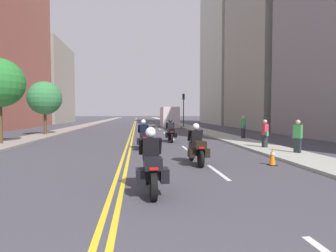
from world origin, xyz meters
name	(u,v)px	position (x,y,z in m)	size (l,w,h in m)	color
ground_plane	(135,124)	(0.00, 48.00, 0.00)	(264.00, 264.00, 0.00)	#413F48
sidewalk_left	(91,124)	(-7.51, 48.00, 0.06)	(2.28, 144.00, 0.12)	gray
sidewalk_right	(176,124)	(7.51, 48.00, 0.06)	(2.28, 144.00, 0.12)	#A4A497
centreline_yellow_inner	(134,124)	(-0.12, 48.00, 0.00)	(0.12, 132.00, 0.01)	yellow
centreline_yellow_outer	(135,124)	(0.12, 48.00, 0.00)	(0.12, 132.00, 0.01)	yellow
lane_dashes_white	(162,131)	(3.19, 29.00, 0.00)	(0.14, 56.40, 0.01)	silver
building_right_1	(269,12)	(17.32, 32.93, 14.87)	(7.41, 13.19, 29.74)	#9A998C
building_left_2	(44,84)	(-17.83, 55.63, 7.78)	(8.43, 15.42, 15.55)	gray
building_right_2	(232,38)	(17.93, 48.34, 15.72)	(8.63, 14.89, 31.45)	beige
motorcycle_0	(151,167)	(0.86, 5.89, 0.65)	(0.77, 2.15, 1.62)	black
motorcycle_1	(197,148)	(2.78, 9.41, 0.65)	(0.77, 2.12, 1.58)	black
motorcycle_2	(144,138)	(0.85, 13.90, 0.65)	(0.78, 2.20, 1.63)	black
motorcycle_3	(171,133)	(2.77, 17.63, 0.64)	(0.76, 2.19, 1.59)	black
traffic_cone_0	(272,156)	(5.59, 8.92, 0.35)	(0.30, 0.30, 0.71)	black
traffic_light_far	(183,104)	(6.77, 35.97, 3.17)	(0.28, 0.38, 4.60)	black
pedestrian_0	(297,137)	(7.96, 11.13, 0.86)	(0.41, 0.48, 1.66)	#21292C
pedestrian_1	(243,127)	(8.30, 18.55, 0.92)	(0.26, 0.49, 1.77)	#2B2530
pedestrian_2	(265,134)	(7.39, 13.24, 0.84)	(0.24, 0.49, 1.62)	#262830
street_tree_1	(45,98)	(-7.51, 24.03, 3.27)	(2.88, 2.88, 4.72)	#4E3522
parked_truck	(169,118)	(4.97, 37.76, 1.27)	(2.20, 6.50, 2.80)	#B2BCCB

